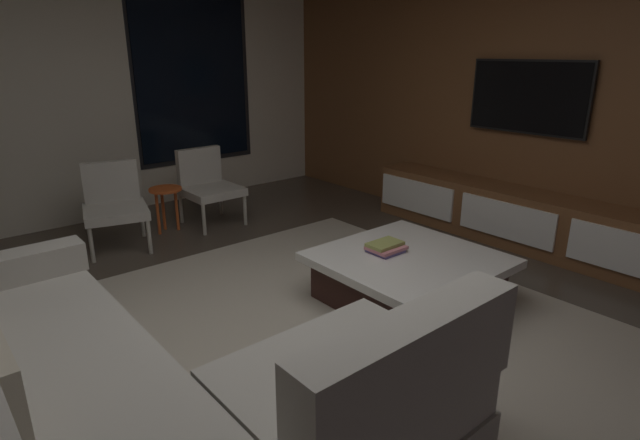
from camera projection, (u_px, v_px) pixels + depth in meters
name	position (u px, v px, depth m)	size (l,w,h in m)	color
floor	(287.00, 355.00, 3.08)	(9.20, 9.20, 0.00)	#473D33
back_wall_with_window	(71.00, 92.00, 5.24)	(6.60, 0.30, 2.70)	beige
media_wall	(561.00, 98.00, 4.52)	(0.12, 7.80, 2.70)	brown
area_rug	(341.00, 341.00, 3.22)	(3.20, 3.80, 0.01)	#ADA391
sectional_couch	(136.00, 399.00, 2.24)	(1.98, 2.50, 0.82)	gray
coffee_table	(408.00, 278.00, 3.68)	(1.16, 1.16, 0.36)	black
book_stack_on_coffee_table	(386.00, 247.00, 3.69)	(0.25, 0.21, 0.07)	#655DA5
accent_chair_near_window	(207.00, 183.00, 5.35)	(0.54, 0.56, 0.78)	#B2ADA0
accent_chair_by_curtain	(114.00, 201.00, 4.67)	(0.67, 0.68, 0.78)	#B2ADA0
side_stool	(166.00, 196.00, 5.07)	(0.32, 0.32, 0.46)	#BF4C1E
media_console	(523.00, 220.00, 4.73)	(0.46, 3.10, 0.52)	brown
mounted_tv	(528.00, 97.00, 4.64)	(0.05, 1.14, 0.66)	black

